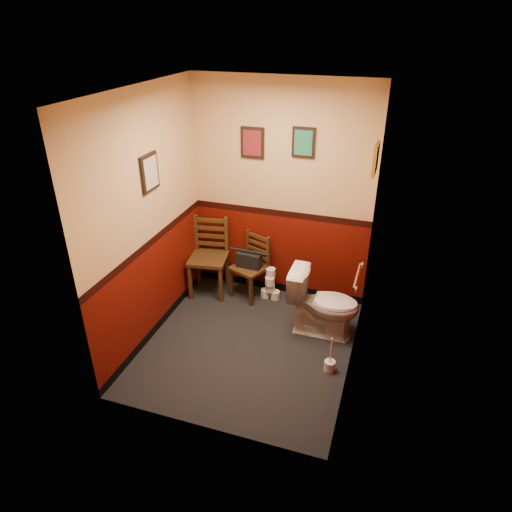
{
  "coord_description": "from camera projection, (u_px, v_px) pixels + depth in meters",
  "views": [
    {
      "loc": [
        1.33,
        -3.79,
        3.27
      ],
      "look_at": [
        0.0,
        0.25,
        1.0
      ],
      "focal_mm": 32.0,
      "sensor_mm": 36.0,
      "label": 1
    }
  ],
  "objects": [
    {
      "name": "framed_print_right",
      "position": [
        376.0,
        159.0,
        4.32
      ],
      "size": [
        0.04,
        0.34,
        0.28
      ],
      "color": "olive",
      "rests_on": "wall_right"
    },
    {
      "name": "toilet",
      "position": [
        324.0,
        304.0,
        5.11
      ],
      "size": [
        0.8,
        0.45,
        0.78
      ],
      "primitive_type": "imported",
      "rotation": [
        0.0,
        0.0,
        1.57
      ],
      "color": "white",
      "rests_on": "floor"
    },
    {
      "name": "grab_bar",
      "position": [
        358.0,
        276.0,
        4.55
      ],
      "size": [
        0.05,
        0.56,
        0.06
      ],
      "color": "silver",
      "rests_on": "wall_right"
    },
    {
      "name": "framed_print_back_b",
      "position": [
        304.0,
        143.0,
        5.06
      ],
      "size": [
        0.26,
        0.04,
        0.34
      ],
      "color": "black",
      "rests_on": "wall_back"
    },
    {
      "name": "wall_back",
      "position": [
        281.0,
        195.0,
        5.45
      ],
      "size": [
        2.2,
        0.0,
        2.7
      ],
      "primitive_type": "cube",
      "rotation": [
        1.57,
        0.0,
        0.0
      ],
      "color": "#4F0C05",
      "rests_on": "ground"
    },
    {
      "name": "framed_print_back_a",
      "position": [
        252.0,
        143.0,
        5.25
      ],
      "size": [
        0.28,
        0.04,
        0.36
      ],
      "color": "black",
      "rests_on": "wall_back"
    },
    {
      "name": "wall_front",
      "position": [
        196.0,
        301.0,
        3.44
      ],
      "size": [
        2.2,
        0.0,
        2.7
      ],
      "primitive_type": "cube",
      "rotation": [
        -1.57,
        0.0,
        0.0
      ],
      "color": "#4F0C05",
      "rests_on": "ground"
    },
    {
      "name": "tp_stack",
      "position": [
        270.0,
        286.0,
        5.84
      ],
      "size": [
        0.25,
        0.15,
        0.43
      ],
      "color": "silver",
      "rests_on": "floor"
    },
    {
      "name": "framed_print_left",
      "position": [
        150.0,
        173.0,
        4.59
      ],
      "size": [
        0.04,
        0.3,
        0.38
      ],
      "color": "black",
      "rests_on": "wall_left"
    },
    {
      "name": "wall_left",
      "position": [
        148.0,
        222.0,
        4.75
      ],
      "size": [
        0.0,
        2.4,
        2.7
      ],
      "primitive_type": "cube",
      "rotation": [
        1.57,
        0.0,
        1.57
      ],
      "color": "#4F0C05",
      "rests_on": "ground"
    },
    {
      "name": "wall_right",
      "position": [
        362.0,
        252.0,
        4.14
      ],
      "size": [
        0.0,
        2.4,
        2.7
      ],
      "primitive_type": "cube",
      "rotation": [
        1.57,
        0.0,
        -1.57
      ],
      "color": "#4F0C05",
      "rests_on": "ground"
    },
    {
      "name": "toilet_brush",
      "position": [
        330.0,
        365.0,
        4.69
      ],
      "size": [
        0.12,
        0.12,
        0.41
      ],
      "color": "silver",
      "rests_on": "floor"
    },
    {
      "name": "chair_left",
      "position": [
        209.0,
        257.0,
        5.86
      ],
      "size": [
        0.53,
        0.53,
        1.0
      ],
      "rotation": [
        0.0,
        0.0,
        0.16
      ],
      "color": "#523418",
      "rests_on": "floor"
    },
    {
      "name": "handbag",
      "position": [
        249.0,
        260.0,
        5.73
      ],
      "size": [
        0.32,
        0.17,
        0.23
      ],
      "rotation": [
        0.0,
        0.0,
        -0.06
      ],
      "color": "black",
      "rests_on": "chair_right"
    },
    {
      "name": "ceiling",
      "position": [
        247.0,
        90.0,
        3.81
      ],
      "size": [
        2.2,
        2.4,
        0.0
      ],
      "primitive_type": "cube",
      "rotation": [
        3.14,
        0.0,
        0.0
      ],
      "color": "silver",
      "rests_on": "ground"
    },
    {
      "name": "floor",
      "position": [
        249.0,
        345.0,
        5.08
      ],
      "size": [
        2.2,
        2.4,
        0.0
      ],
      "primitive_type": "cube",
      "color": "black",
      "rests_on": "ground"
    },
    {
      "name": "chair_right",
      "position": [
        251.0,
        266.0,
        5.81
      ],
      "size": [
        0.5,
        0.5,
        0.83
      ],
      "rotation": [
        0.0,
        0.0,
        -0.38
      ],
      "color": "#523418",
      "rests_on": "floor"
    }
  ]
}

